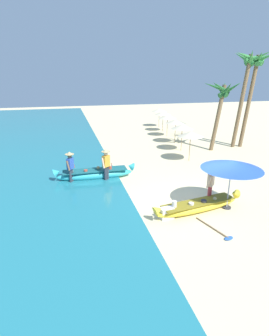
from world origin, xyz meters
name	(u,v)px	position (x,y,z in m)	size (l,w,h in m)	color
ground_plane	(194,202)	(0.00, 0.00, 0.00)	(80.00, 80.00, 0.00)	beige
boat_yellow_foreground	(198,206)	(-0.22, -0.78, 0.24)	(4.08, 1.22, 0.68)	yellow
boat_cyan_midground	(95,174)	(-3.82, 3.78, 0.29)	(4.25, 0.76, 0.85)	#33B2BC
person_vendor_hatted	(106,163)	(-3.29, 3.34, 0.99)	(0.56, 0.49, 1.72)	#333842
person_tourist_customer	(210,184)	(0.53, -0.30, 0.92)	(0.52, 0.53, 1.64)	#B2383D
person_vendor_assistant	(70,165)	(-5.05, 3.51, 0.96)	(0.47, 0.57, 1.67)	#333842
patio_umbrella_large	(232,165)	(1.07, -0.81, 1.89)	(2.40, 2.40, 2.07)	#B7B7BC
parasol_row_0	(191,134)	(2.36, 5.48, 1.75)	(1.60, 1.60, 1.91)	#8E6B47
parasol_row_1	(182,127)	(2.89, 7.92, 1.75)	(1.60, 1.60, 1.91)	#8E6B47
parasol_row_2	(176,121)	(3.33, 10.17, 1.75)	(1.60, 1.60, 1.91)	#8E6B47
parasol_row_3	(168,117)	(3.62, 12.69, 1.75)	(1.60, 1.60, 1.91)	#8E6B47
parasol_row_4	(163,113)	(4.04, 14.98, 1.75)	(1.60, 1.60, 1.91)	#8E6B47
parasol_row_5	(159,110)	(4.51, 17.39, 1.75)	(1.60, 1.60, 1.91)	#8E6B47
palm_tree_tall_inland	(248,70)	(7.67, 7.90, 5.52)	(2.82, 2.46, 6.92)	brown
palm_tree_leaning_seaward	(223,94)	(5.59, 7.50, 3.96)	(2.87, 2.47, 4.93)	brown
palm_tree_mid_cluster	(256,70)	(8.27, 7.91, 5.52)	(2.83, 2.66, 6.87)	brown
cooler_box	(167,213)	(-1.64, -0.98, 0.22)	(0.50, 0.31, 0.44)	silver
paddle	(217,231)	(-0.24, -2.31, 0.03)	(0.64, 1.66, 0.05)	#8E6B47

